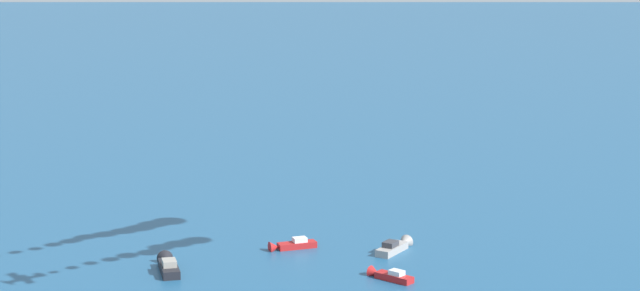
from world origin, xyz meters
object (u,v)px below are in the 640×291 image
(motorboat_near_centre, at_px, (389,275))
(motorboat_offshore, at_px, (168,265))
(motorboat_trailing, at_px, (291,245))
(motorboat_far_stbd, at_px, (395,247))

(motorboat_near_centre, relative_size, motorboat_offshore, 0.67)
(motorboat_near_centre, bearing_deg, motorboat_trailing, -49.08)
(motorboat_far_stbd, bearing_deg, motorboat_offshore, 14.77)
(motorboat_far_stbd, xyz_separation_m, motorboat_offshore, (39.21, 10.33, 0.07))
(motorboat_near_centre, distance_m, motorboat_far_stbd, 16.65)
(motorboat_near_centre, xyz_separation_m, motorboat_far_stbd, (-2.78, -16.42, 0.13))
(motorboat_near_centre, xyz_separation_m, motorboat_trailing, (15.86, -18.29, 0.04))
(motorboat_near_centre, height_order, motorboat_far_stbd, motorboat_far_stbd)
(motorboat_far_stbd, height_order, motorboat_offshore, motorboat_offshore)
(motorboat_near_centre, height_order, motorboat_trailing, motorboat_trailing)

